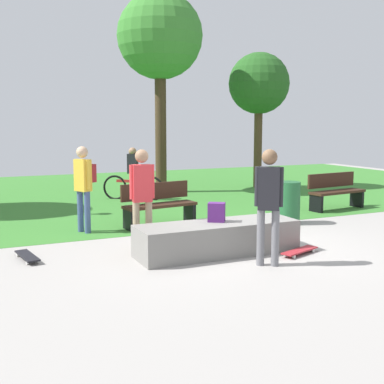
{
  "coord_description": "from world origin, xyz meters",
  "views": [
    {
      "loc": [
        -4.2,
        -7.54,
        2.17
      ],
      "look_at": [
        -0.45,
        0.75,
        0.92
      ],
      "focal_mm": 46.87,
      "sensor_mm": 36.0,
      "label": 1
    }
  ],
  "objects_px": {
    "backpack_on_ledge": "(217,212)",
    "skateboard_by_ledge": "(300,251)",
    "skater_watching": "(142,191)",
    "park_bench_far_left": "(335,190)",
    "pedestrian_with_backpack": "(84,181)",
    "tree_slender_maple": "(160,38)",
    "concrete_ledge": "(217,238)",
    "skater_performing_trick": "(269,198)",
    "tree_broad_elm": "(259,85)",
    "park_bench_near_path": "(159,203)",
    "cyclist_on_bicycle": "(133,178)",
    "skateboard_spare": "(27,256)",
    "trash_bin": "(289,203)"
  },
  "relations": [
    {
      "from": "skater_watching",
      "to": "park_bench_far_left",
      "type": "bearing_deg",
      "value": 18.3
    },
    {
      "from": "park_bench_near_path",
      "to": "pedestrian_with_backpack",
      "type": "height_order",
      "value": "pedestrian_with_backpack"
    },
    {
      "from": "park_bench_far_left",
      "to": "tree_broad_elm",
      "type": "distance_m",
      "value": 5.47
    },
    {
      "from": "tree_slender_maple",
      "to": "skateboard_by_ledge",
      "type": "bearing_deg",
      "value": -94.43
    },
    {
      "from": "skateboard_spare",
      "to": "pedestrian_with_backpack",
      "type": "height_order",
      "value": "pedestrian_with_backpack"
    },
    {
      "from": "tree_slender_maple",
      "to": "park_bench_far_left",
      "type": "bearing_deg",
      "value": -59.02
    },
    {
      "from": "skater_watching",
      "to": "cyclist_on_bicycle",
      "type": "height_order",
      "value": "skater_watching"
    },
    {
      "from": "cyclist_on_bicycle",
      "to": "pedestrian_with_backpack",
      "type": "bearing_deg",
      "value": -120.39
    },
    {
      "from": "tree_slender_maple",
      "to": "pedestrian_with_backpack",
      "type": "bearing_deg",
      "value": -125.49
    },
    {
      "from": "park_bench_far_left",
      "to": "skater_performing_trick",
      "type": "bearing_deg",
      "value": -140.28
    },
    {
      "from": "tree_broad_elm",
      "to": "tree_slender_maple",
      "type": "xyz_separation_m",
      "value": [
        -3.41,
        0.23,
        1.3
      ]
    },
    {
      "from": "concrete_ledge",
      "to": "backpack_on_ledge",
      "type": "height_order",
      "value": "backpack_on_ledge"
    },
    {
      "from": "tree_broad_elm",
      "to": "skater_watching",
      "type": "bearing_deg",
      "value": -134.23
    },
    {
      "from": "concrete_ledge",
      "to": "tree_broad_elm",
      "type": "bearing_deg",
      "value": 54.03
    },
    {
      "from": "concrete_ledge",
      "to": "park_bench_far_left",
      "type": "distance_m",
      "value": 5.45
    },
    {
      "from": "park_bench_near_path",
      "to": "tree_broad_elm",
      "type": "bearing_deg",
      "value": 41.17
    },
    {
      "from": "pedestrian_with_backpack",
      "to": "concrete_ledge",
      "type": "bearing_deg",
      "value": -57.55
    },
    {
      "from": "skateboard_by_ledge",
      "to": "tree_slender_maple",
      "type": "height_order",
      "value": "tree_slender_maple"
    },
    {
      "from": "skateboard_spare",
      "to": "tree_broad_elm",
      "type": "relative_size",
      "value": 0.18
    },
    {
      "from": "skater_watching",
      "to": "pedestrian_with_backpack",
      "type": "bearing_deg",
      "value": 108.22
    },
    {
      "from": "skater_watching",
      "to": "tree_slender_maple",
      "type": "distance_m",
      "value": 8.21
    },
    {
      "from": "concrete_ledge",
      "to": "skater_performing_trick",
      "type": "xyz_separation_m",
      "value": [
        0.38,
        -0.93,
        0.79
      ]
    },
    {
      "from": "backpack_on_ledge",
      "to": "park_bench_near_path",
      "type": "distance_m",
      "value": 2.52
    },
    {
      "from": "skater_performing_trick",
      "to": "tree_slender_maple",
      "type": "xyz_separation_m",
      "value": [
        1.47,
        8.43,
        3.68
      ]
    },
    {
      "from": "pedestrian_with_backpack",
      "to": "trash_bin",
      "type": "bearing_deg",
      "value": -12.6
    },
    {
      "from": "tree_broad_elm",
      "to": "pedestrian_with_backpack",
      "type": "relative_size",
      "value": 2.61
    },
    {
      "from": "skateboard_by_ledge",
      "to": "trash_bin",
      "type": "height_order",
      "value": "trash_bin"
    },
    {
      "from": "skater_watching",
      "to": "park_bench_far_left",
      "type": "relative_size",
      "value": 1.05
    },
    {
      "from": "skater_performing_trick",
      "to": "tree_slender_maple",
      "type": "distance_m",
      "value": 9.31
    },
    {
      "from": "tree_slender_maple",
      "to": "trash_bin",
      "type": "height_order",
      "value": "tree_slender_maple"
    },
    {
      "from": "skateboard_spare",
      "to": "cyclist_on_bicycle",
      "type": "height_order",
      "value": "cyclist_on_bicycle"
    },
    {
      "from": "park_bench_near_path",
      "to": "pedestrian_with_backpack",
      "type": "xyz_separation_m",
      "value": [
        -1.57,
        -0.01,
        0.55
      ]
    },
    {
      "from": "backpack_on_ledge",
      "to": "skateboard_by_ledge",
      "type": "xyz_separation_m",
      "value": [
        1.21,
        -0.69,
        -0.63
      ]
    },
    {
      "from": "park_bench_far_left",
      "to": "trash_bin",
      "type": "bearing_deg",
      "value": -154.2
    },
    {
      "from": "park_bench_far_left",
      "to": "backpack_on_ledge",
      "type": "bearing_deg",
      "value": -151.09
    },
    {
      "from": "cyclist_on_bicycle",
      "to": "park_bench_far_left",
      "type": "bearing_deg",
      "value": -41.11
    },
    {
      "from": "skateboard_spare",
      "to": "tree_slender_maple",
      "type": "distance_m",
      "value": 9.38
    },
    {
      "from": "pedestrian_with_backpack",
      "to": "backpack_on_ledge",
      "type": "bearing_deg",
      "value": -56.38
    },
    {
      "from": "backpack_on_ledge",
      "to": "tree_slender_maple",
      "type": "height_order",
      "value": "tree_slender_maple"
    },
    {
      "from": "backpack_on_ledge",
      "to": "skateboard_by_ledge",
      "type": "bearing_deg",
      "value": -176.19
    },
    {
      "from": "skater_performing_trick",
      "to": "skateboard_spare",
      "type": "relative_size",
      "value": 2.17
    },
    {
      "from": "backpack_on_ledge",
      "to": "cyclist_on_bicycle",
      "type": "bearing_deg",
      "value": -61.47
    },
    {
      "from": "skater_performing_trick",
      "to": "park_bench_near_path",
      "type": "height_order",
      "value": "skater_performing_trick"
    },
    {
      "from": "park_bench_far_left",
      "to": "cyclist_on_bicycle",
      "type": "xyz_separation_m",
      "value": [
        -4.18,
        3.65,
        0.15
      ]
    },
    {
      "from": "skateboard_by_ledge",
      "to": "trash_bin",
      "type": "bearing_deg",
      "value": 59.01
    },
    {
      "from": "tree_slender_maple",
      "to": "concrete_ledge",
      "type": "bearing_deg",
      "value": -103.92
    },
    {
      "from": "backpack_on_ledge",
      "to": "skater_performing_trick",
      "type": "xyz_separation_m",
      "value": [
        0.36,
        -1.02,
        0.36
      ]
    },
    {
      "from": "backpack_on_ledge",
      "to": "pedestrian_with_backpack",
      "type": "distance_m",
      "value": 3.03
    },
    {
      "from": "skater_performing_trick",
      "to": "skateboard_by_ledge",
      "type": "relative_size",
      "value": 2.18
    },
    {
      "from": "skater_performing_trick",
      "to": "tree_broad_elm",
      "type": "bearing_deg",
      "value": 59.2
    }
  ]
}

